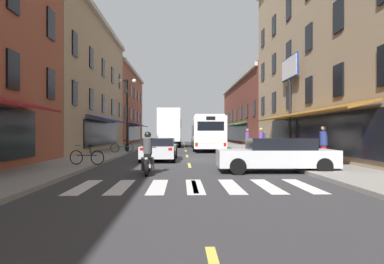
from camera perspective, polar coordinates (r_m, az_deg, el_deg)
ground_plane at (r=20.06m, az=-0.70°, el=-4.87°), size 34.80×80.00×0.10m
lane_centre_dashes at (r=19.81m, az=-0.68°, el=-4.77°), size 0.14×73.90×0.01m
crosswalk_near at (r=10.13m, az=0.46°, el=-9.26°), size 7.10×2.80×0.01m
sidewalk_left at (r=20.79m, az=-17.23°, el=-4.36°), size 3.00×80.00×0.14m
sidewalk_right at (r=21.02m, az=15.65°, el=-4.32°), size 3.00×80.00×0.14m
billboard_sign at (r=24.07m, az=16.40°, el=8.67°), size 0.40×3.18×6.67m
transit_bus at (r=31.70m, az=2.43°, el=-0.09°), size 2.79×12.14×3.08m
box_truck at (r=37.35m, az=-3.80°, el=0.67°), size 2.51×7.20×4.17m
sedan_near at (r=19.45m, az=-5.59°, el=-2.88°), size 2.01×4.53×1.30m
sedan_mid at (r=48.29m, az=-3.54°, el=-1.24°), size 2.01×4.80×1.26m
sedan_far at (r=14.06m, az=14.26°, el=-3.79°), size 4.77×1.99×1.39m
motorcycle_rider at (r=13.10m, az=-7.57°, el=-4.07°), size 0.62×2.07×1.66m
bicycle_near at (r=16.07m, az=-17.55°, el=-4.07°), size 1.68×0.54×0.91m
bicycle_mid at (r=25.48m, az=-11.88°, el=-2.61°), size 1.69×0.53×0.91m
pedestrian_near at (r=24.20m, az=11.76°, el=-1.30°), size 0.51×0.36×1.82m
pedestrian_mid at (r=27.67m, az=9.47°, el=-1.23°), size 0.36×0.36×1.80m
pedestrian_far at (r=16.86m, az=21.60°, el=-1.95°), size 0.36×0.36×1.80m
street_lamp_twin at (r=27.34m, az=-11.02°, el=3.51°), size 1.42×0.32×5.80m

